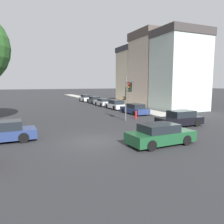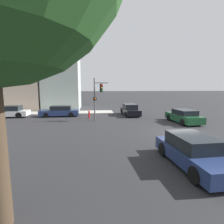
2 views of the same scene
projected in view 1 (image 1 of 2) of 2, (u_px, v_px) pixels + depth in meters
name	position (u px, v px, depth m)	size (l,w,h in m)	color
ground_plane	(93.00, 141.00, 15.13)	(300.00, 300.00, 0.00)	#28282B
sidewalk_strip	(96.00, 100.00, 50.81)	(2.92, 60.00, 0.13)	#ADA89E
rowhouse_backdrop	(157.00, 72.00, 37.30)	(7.68, 17.98, 12.69)	#ADBCB2
traffic_signal	(127.00, 93.00, 22.85)	(0.67, 1.66, 4.65)	#515456
crossing_car_0	(1.00, 132.00, 14.89)	(4.66, 2.06, 1.44)	navy
crossing_car_1	(180.00, 119.00, 20.50)	(4.47, 1.96, 1.47)	black
crossing_car_2	(160.00, 135.00, 14.28)	(4.59, 2.18, 1.39)	#194728
parked_car_0	(134.00, 109.00, 28.83)	(2.00, 4.81, 1.36)	navy
parked_car_1	(116.00, 105.00, 34.34)	(2.04, 4.56, 1.44)	silver
parked_car_2	(103.00, 102.00, 38.75)	(2.15, 3.98, 1.35)	#B7B7BC
parked_car_3	(94.00, 100.00, 43.73)	(1.97, 4.37, 1.45)	#4C5156
parked_car_4	(86.00, 98.00, 48.70)	(2.07, 3.99, 1.52)	silver
fire_hydrant	(136.00, 115.00, 24.75)	(0.22, 0.22, 0.92)	red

